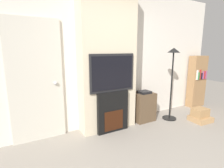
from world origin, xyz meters
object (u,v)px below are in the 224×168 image
at_px(fireplace, 112,111).
at_px(bookshelf, 197,81).
at_px(media_stand, 143,106).
at_px(television, 112,73).
at_px(floor_lamp, 172,70).
at_px(box_stack, 200,116).

xyz_separation_m(fireplace, bookshelf, (2.71, 0.19, 0.30)).
bearing_deg(bookshelf, media_stand, -177.98).
bearing_deg(fireplace, television, -90.00).
xyz_separation_m(floor_lamp, media_stand, (-0.57, 0.25, -0.78)).
distance_m(television, box_stack, 2.18).
height_order(floor_lamp, box_stack, floor_lamp).
height_order(box_stack, media_stand, media_stand).
bearing_deg(fireplace, media_stand, 8.62).
distance_m(media_stand, bookshelf, 1.92).
xyz_separation_m(box_stack, media_stand, (-1.03, 0.67, 0.19)).
bearing_deg(media_stand, box_stack, -33.05).
distance_m(television, bookshelf, 2.76).
height_order(floor_lamp, media_stand, floor_lamp).
relative_size(floor_lamp, media_stand, 2.36).
distance_m(fireplace, floor_lamp, 1.57).
bearing_deg(fireplace, floor_lamp, -4.89).
height_order(fireplace, media_stand, fireplace).
distance_m(television, floor_lamp, 1.41).
bearing_deg(television, floor_lamp, -4.80).
xyz_separation_m(box_stack, bookshelf, (0.85, 0.74, 0.56)).
bearing_deg(media_stand, television, -171.25).
height_order(fireplace, box_stack, fireplace).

